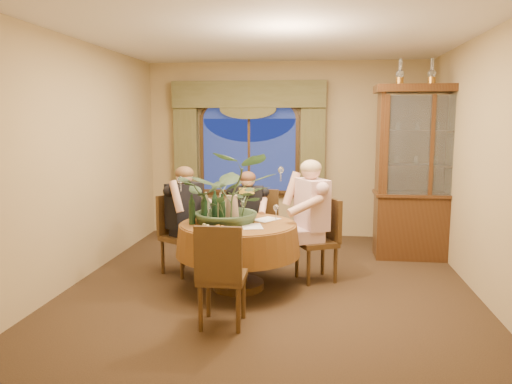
# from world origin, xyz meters

# --- Properties ---
(floor) EXTENTS (5.00, 5.00, 0.00)m
(floor) POSITION_xyz_m (0.00, 0.00, 0.00)
(floor) COLOR black
(floor) RESTS_ON ground
(wall_back) EXTENTS (4.50, 0.00, 4.50)m
(wall_back) POSITION_xyz_m (0.00, 2.50, 1.40)
(wall_back) COLOR #A0895C
(wall_back) RESTS_ON ground
(wall_right) EXTENTS (0.00, 5.00, 5.00)m
(wall_right) POSITION_xyz_m (2.25, 0.00, 1.40)
(wall_right) COLOR #A0895C
(wall_right) RESTS_ON ground
(ceiling) EXTENTS (5.00, 5.00, 0.00)m
(ceiling) POSITION_xyz_m (0.00, 0.00, 2.80)
(ceiling) COLOR white
(ceiling) RESTS_ON wall_back
(window) EXTENTS (1.62, 0.10, 1.32)m
(window) POSITION_xyz_m (-0.60, 2.43, 1.30)
(window) COLOR navy
(window) RESTS_ON wall_back
(arched_transom) EXTENTS (1.60, 0.06, 0.44)m
(arched_transom) POSITION_xyz_m (-0.60, 2.43, 2.08)
(arched_transom) COLOR navy
(arched_transom) RESTS_ON wall_back
(drapery_left) EXTENTS (0.38, 0.14, 2.32)m
(drapery_left) POSITION_xyz_m (-1.63, 2.38, 1.18)
(drapery_left) COLOR #494723
(drapery_left) RESTS_ON floor
(drapery_right) EXTENTS (0.38, 0.14, 2.32)m
(drapery_right) POSITION_xyz_m (0.43, 2.38, 1.18)
(drapery_right) COLOR #494723
(drapery_right) RESTS_ON floor
(swag_valance) EXTENTS (2.45, 0.16, 0.42)m
(swag_valance) POSITION_xyz_m (-0.60, 2.35, 2.28)
(swag_valance) COLOR #494723
(swag_valance) RESTS_ON wall_back
(dining_table) EXTENTS (1.64, 1.64, 0.75)m
(dining_table) POSITION_xyz_m (-0.35, -0.25, 0.38)
(dining_table) COLOR maroon
(dining_table) RESTS_ON floor
(china_cabinet) EXTENTS (1.44, 0.57, 2.34)m
(china_cabinet) POSITION_xyz_m (1.98, 1.33, 1.17)
(china_cabinet) COLOR #351B0B
(china_cabinet) RESTS_ON floor
(oil_lamp_left) EXTENTS (0.11, 0.11, 0.34)m
(oil_lamp_left) POSITION_xyz_m (1.57, 1.33, 2.51)
(oil_lamp_left) COLOR #A5722D
(oil_lamp_left) RESTS_ON china_cabinet
(oil_lamp_center) EXTENTS (0.11, 0.11, 0.34)m
(oil_lamp_center) POSITION_xyz_m (1.98, 1.33, 2.51)
(oil_lamp_center) COLOR #A5722D
(oil_lamp_center) RESTS_ON china_cabinet
(oil_lamp_right) EXTENTS (0.11, 0.11, 0.34)m
(oil_lamp_right) POSITION_xyz_m (2.38, 1.33, 2.51)
(oil_lamp_right) COLOR #A5722D
(oil_lamp_right) RESTS_ON china_cabinet
(chair_right) EXTENTS (0.56, 0.56, 0.96)m
(chair_right) POSITION_xyz_m (0.51, 0.15, 0.48)
(chair_right) COLOR black
(chair_right) RESTS_ON floor
(chair_back_right) EXTENTS (0.47, 0.47, 0.96)m
(chair_back_right) POSITION_xyz_m (-0.23, 0.72, 0.48)
(chair_back_right) COLOR black
(chair_back_right) RESTS_ON floor
(chair_back) EXTENTS (0.58, 0.58, 0.96)m
(chair_back) POSITION_xyz_m (-1.12, 0.22, 0.48)
(chair_back) COLOR black
(chair_back) RESTS_ON floor
(chair_front_left) EXTENTS (0.43, 0.43, 0.96)m
(chair_front_left) POSITION_xyz_m (-0.33, -1.26, 0.48)
(chair_front_left) COLOR black
(chair_front_left) RESTS_ON floor
(person_pink) EXTENTS (0.66, 0.67, 1.43)m
(person_pink) POSITION_xyz_m (0.46, 0.19, 0.71)
(person_pink) COLOR #CFA8A6
(person_pink) RESTS_ON floor
(person_back) EXTENTS (0.63, 0.64, 1.33)m
(person_back) POSITION_xyz_m (-1.11, 0.28, 0.66)
(person_back) COLOR black
(person_back) RESTS_ON floor
(person_scarf) EXTENTS (0.45, 0.42, 1.24)m
(person_scarf) POSITION_xyz_m (-0.37, 0.65, 0.62)
(person_scarf) COLOR black
(person_scarf) RESTS_ON floor
(stoneware_vase) EXTENTS (0.16, 0.16, 0.30)m
(stoneware_vase) POSITION_xyz_m (-0.43, -0.16, 0.90)
(stoneware_vase) COLOR #91705A
(stoneware_vase) RESTS_ON dining_table
(centerpiece_plant) EXTENTS (1.07, 1.19, 0.93)m
(centerpiece_plant) POSITION_xyz_m (-0.45, -0.16, 1.42)
(centerpiece_plant) COLOR #3A5334
(centerpiece_plant) RESTS_ON dining_table
(olive_bowl) EXTENTS (0.16, 0.16, 0.05)m
(olive_bowl) POSITION_xyz_m (-0.33, -0.27, 0.78)
(olive_bowl) COLOR #40512A
(olive_bowl) RESTS_ON dining_table
(cheese_platter) EXTENTS (0.34, 0.34, 0.02)m
(cheese_platter) POSITION_xyz_m (-0.56, -0.62, 0.76)
(cheese_platter) COLOR black
(cheese_platter) RESTS_ON dining_table
(wine_bottle_0) EXTENTS (0.07, 0.07, 0.33)m
(wine_bottle_0) POSITION_xyz_m (-0.72, -0.18, 0.92)
(wine_bottle_0) COLOR tan
(wine_bottle_0) RESTS_ON dining_table
(wine_bottle_1) EXTENTS (0.07, 0.07, 0.33)m
(wine_bottle_1) POSITION_xyz_m (-0.52, -0.31, 0.92)
(wine_bottle_1) COLOR black
(wine_bottle_1) RESTS_ON dining_table
(wine_bottle_2) EXTENTS (0.07, 0.07, 0.33)m
(wine_bottle_2) POSITION_xyz_m (-0.84, -0.37, 0.92)
(wine_bottle_2) COLOR black
(wine_bottle_2) RESTS_ON dining_table
(wine_bottle_3) EXTENTS (0.07, 0.07, 0.33)m
(wine_bottle_3) POSITION_xyz_m (-0.72, -0.29, 0.92)
(wine_bottle_3) COLOR black
(wine_bottle_3) RESTS_ON dining_table
(wine_bottle_4) EXTENTS (0.07, 0.07, 0.33)m
(wine_bottle_4) POSITION_xyz_m (-0.55, -0.22, 0.92)
(wine_bottle_4) COLOR tan
(wine_bottle_4) RESTS_ON dining_table
(wine_bottle_5) EXTENTS (0.07, 0.07, 0.33)m
(wine_bottle_5) POSITION_xyz_m (-0.65, -0.07, 0.92)
(wine_bottle_5) COLOR black
(wine_bottle_5) RESTS_ON dining_table
(tasting_paper_0) EXTENTS (0.28, 0.34, 0.00)m
(tasting_paper_0) POSITION_xyz_m (-0.17, -0.42, 0.75)
(tasting_paper_0) COLOR white
(tasting_paper_0) RESTS_ON dining_table
(tasting_paper_1) EXTENTS (0.34, 0.37, 0.00)m
(tasting_paper_1) POSITION_xyz_m (-0.06, -0.03, 0.75)
(tasting_paper_1) COLOR white
(tasting_paper_1) RESTS_ON dining_table
(wine_glass_person_pink) EXTENTS (0.07, 0.07, 0.18)m
(wine_glass_person_pink) POSITION_xyz_m (0.05, -0.03, 0.84)
(wine_glass_person_pink) COLOR silver
(wine_glass_person_pink) RESTS_ON dining_table
(wine_glass_person_back) EXTENTS (0.07, 0.07, 0.18)m
(wine_glass_person_back) POSITION_xyz_m (-0.73, 0.01, 0.84)
(wine_glass_person_back) COLOR silver
(wine_glass_person_back) RESTS_ON dining_table
(wine_glass_person_scarf) EXTENTS (0.07, 0.07, 0.18)m
(wine_glass_person_scarf) POSITION_xyz_m (-0.36, 0.21, 0.84)
(wine_glass_person_scarf) COLOR silver
(wine_glass_person_scarf) RESTS_ON dining_table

